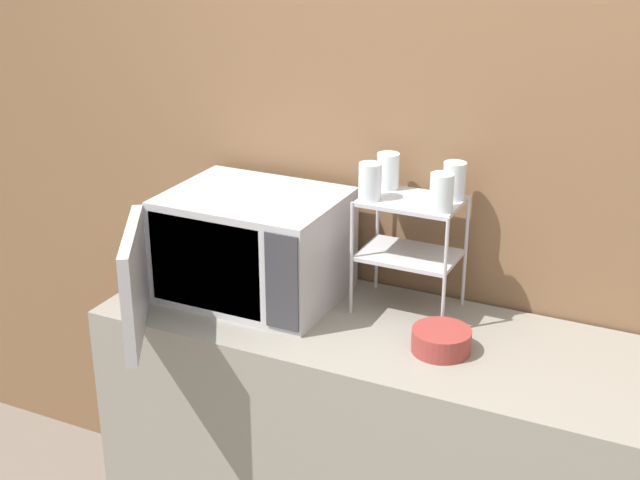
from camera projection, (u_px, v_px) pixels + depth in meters
name	position (u px, v px, depth m)	size (l,w,h in m)	color
wall_back	(481.00, 180.00, 2.57)	(8.00, 0.06, 2.60)	brown
counter	(431.00, 480.00, 2.62)	(1.98, 0.56, 0.93)	gray
microwave	(249.00, 247.00, 2.65)	(0.53, 0.75, 0.32)	#ADADB2
dish_rack	(410.00, 231.00, 2.54)	(0.29, 0.20, 0.34)	#B2B2B7
glass_front_left	(370.00, 181.00, 2.48)	(0.06, 0.06, 0.11)	silver
glass_back_right	(454.00, 180.00, 2.49)	(0.06, 0.06, 0.11)	silver
glass_front_right	(442.00, 192.00, 2.40)	(0.06, 0.06, 0.11)	silver
glass_back_left	(388.00, 171.00, 2.57)	(0.06, 0.06, 0.11)	silver
bowl	(441.00, 341.00, 2.39)	(0.16, 0.16, 0.06)	maroon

